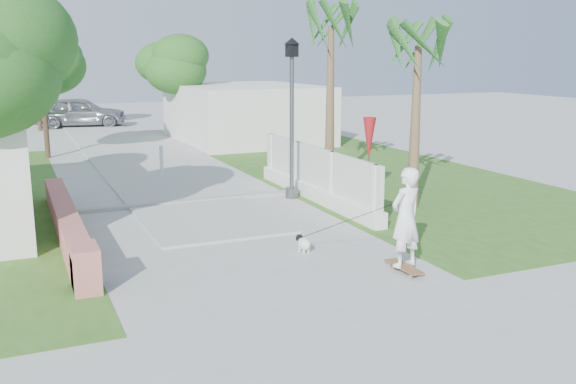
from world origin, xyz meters
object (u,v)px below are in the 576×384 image
patio_umbrella (369,140)px  street_lamp (292,112)px  parked_car (80,112)px  bollard (162,160)px  dog (303,243)px  skateboarder (357,221)px

patio_umbrella → street_lamp: bearing=152.2°
street_lamp → parked_car: street_lamp is taller
patio_umbrella → parked_car: (-5.40, 22.58, -0.84)m
bollard → patio_umbrella: 7.25m
dog → parked_car: 26.42m
dog → parked_car: bearing=87.3°
street_lamp → bollard: size_ratio=4.07×
street_lamp → parked_car: 21.91m
dog → parked_car: parked_car is taller
street_lamp → patio_umbrella: 2.27m
dog → patio_umbrella: bearing=39.0°
bollard → parked_car: bearing=92.7°
bollard → dog: 9.33m
dog → street_lamp: bearing=62.6°
bollard → parked_car: size_ratio=0.22×
skateboarder → parked_car: bearing=-99.4°
bollard → patio_umbrella: size_ratio=0.47×
dog → parked_car: (-1.65, 26.36, 0.65)m
parked_car → patio_umbrella: bearing=-155.3°
patio_umbrella → dog: bearing=-134.7°
dog → skateboarder: bearing=-65.5°
bollard → parked_car: 17.10m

